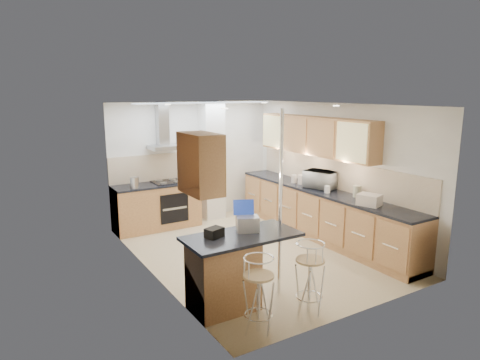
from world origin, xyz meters
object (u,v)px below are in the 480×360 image
bar_stool_near (258,294)px  bread_bin (369,200)px  microwave (321,180)px  laptop (247,224)px  bar_stool_end (310,278)px

bar_stool_near → bread_bin: (2.70, 0.87, 0.55)m
microwave → laptop: size_ratio=2.08×
laptop → bar_stool_near: bearing=-89.7°
laptop → microwave: bearing=53.3°
bread_bin → microwave: bearing=63.0°
bar_stool_near → bar_stool_end: bar_stool_end is taller
laptop → bar_stool_end: bearing=-33.4°
laptop → bread_bin: 2.38m
bar_stool_end → bread_bin: 2.16m
bar_stool_end → bar_stool_near: bearing=111.4°
bar_stool_near → microwave: bearing=55.8°
bar_stool_near → bread_bin: size_ratio=2.66×
microwave → laptop: microwave is taller
bar_stool_near → bread_bin: 2.89m
microwave → bar_stool_end: bearing=117.6°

